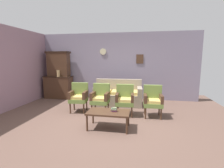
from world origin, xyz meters
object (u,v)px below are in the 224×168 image
at_px(vase_on_cabinet, 58,73).
at_px(coffee_table, 109,113).
at_px(floral_couch, 118,95).
at_px(armchair_row_middle, 79,96).
at_px(armchair_near_cabinet, 100,97).
at_px(armchair_near_couch_end, 153,100).
at_px(side_cabinet, 59,87).
at_px(armchair_by_doorway, 125,98).
at_px(book_stack_on_table, 114,109).

height_order(vase_on_cabinet, coffee_table, vase_on_cabinet).
height_order(vase_on_cabinet, floral_couch, vase_on_cabinet).
xyz_separation_m(floral_couch, armchair_row_middle, (-1.11, -1.02, 0.17)).
bearing_deg(armchair_row_middle, armchair_near_cabinet, -3.44).
xyz_separation_m(armchair_row_middle, armchair_near_couch_end, (2.27, -0.07, 0.00)).
relative_size(vase_on_cabinet, armchair_near_couch_end, 0.30).
bearing_deg(side_cabinet, floral_couch, -11.80).
height_order(vase_on_cabinet, armchair_by_doorway, vase_on_cabinet).
height_order(floral_couch, armchair_by_doorway, same).
height_order(vase_on_cabinet, book_stack_on_table, vase_on_cabinet).
bearing_deg(armchair_near_cabinet, vase_on_cabinet, 146.14).
relative_size(side_cabinet, vase_on_cabinet, 4.32).
distance_m(vase_on_cabinet, coffee_table, 3.66).
relative_size(armchair_near_cabinet, armchair_by_doorway, 1.00).
bearing_deg(coffee_table, side_cabinet, 135.36).
bearing_deg(vase_on_cabinet, coffee_table, -43.80).
bearing_deg(side_cabinet, vase_on_cabinet, -58.83).
distance_m(floral_couch, armchair_row_middle, 1.52).
distance_m(side_cabinet, floral_couch, 2.69).
bearing_deg(armchair_near_cabinet, armchair_by_doorway, -2.75).
height_order(armchair_by_doorway, coffee_table, armchair_by_doorway).
distance_m(vase_on_cabinet, armchair_by_doorway, 3.28).
xyz_separation_m(vase_on_cabinet, floral_couch, (2.52, -0.37, -0.74)).
height_order(armchair_row_middle, book_stack_on_table, armchair_row_middle).
xyz_separation_m(armchair_row_middle, book_stack_on_table, (1.30, -1.07, -0.03)).
bearing_deg(armchair_near_cabinet, book_stack_on_table, -60.09).
bearing_deg(vase_on_cabinet, armchair_by_doorway, -26.98).
xyz_separation_m(side_cabinet, armchair_by_doorway, (2.99, -1.65, 0.03)).
xyz_separation_m(armchair_near_cabinet, book_stack_on_table, (0.59, -1.03, -0.03)).
bearing_deg(floral_couch, coffee_table, -88.12).
bearing_deg(coffee_table, armchair_near_cabinet, 113.65).
height_order(floral_couch, armchair_near_couch_end, same).
height_order(armchair_by_doorway, armchair_near_couch_end, same).
distance_m(coffee_table, book_stack_on_table, 0.16).
relative_size(vase_on_cabinet, armchair_by_doorway, 0.30).
xyz_separation_m(floral_couch, armchair_by_doorway, (0.35, -1.10, 0.17)).
bearing_deg(book_stack_on_table, armchair_near_cabinet, 119.91).
relative_size(floral_couch, armchair_row_middle, 1.93).
distance_m(armchair_row_middle, book_stack_on_table, 1.69).
bearing_deg(armchair_row_middle, vase_on_cabinet, 135.60).
xyz_separation_m(armchair_near_cabinet, armchair_by_doorway, (0.75, -0.04, 0.00)).
bearing_deg(floral_couch, armchair_by_doorway, -72.12).
xyz_separation_m(coffee_table, book_stack_on_table, (0.13, 0.03, 0.09)).
relative_size(vase_on_cabinet, book_stack_on_table, 1.93).
relative_size(armchair_row_middle, book_stack_on_table, 6.51).
distance_m(armchair_near_cabinet, armchair_near_couch_end, 1.56).
relative_size(vase_on_cabinet, coffee_table, 0.27).
relative_size(armchair_near_cabinet, coffee_table, 0.90).
bearing_deg(floral_couch, vase_on_cabinet, 171.72).
bearing_deg(book_stack_on_table, floral_couch, 95.37).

